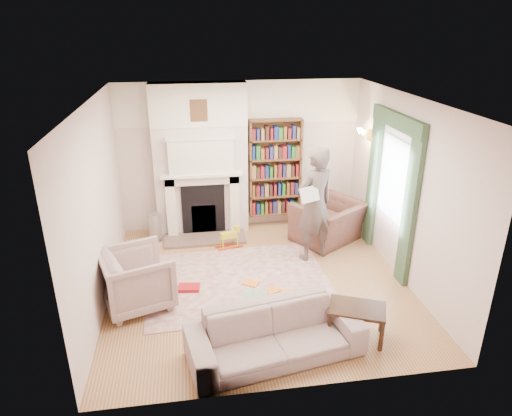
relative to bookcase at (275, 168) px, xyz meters
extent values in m
plane|color=brown|center=(-0.65, -2.12, -1.18)|extent=(4.50, 4.50, 0.00)
plane|color=white|center=(-0.65, -2.12, 1.62)|extent=(4.50, 4.50, 0.00)
plane|color=silver|center=(-0.65, 0.13, 0.22)|extent=(4.50, 0.00, 4.50)
plane|color=silver|center=(-0.65, -4.37, 0.22)|extent=(4.50, 0.00, 4.50)
plane|color=silver|center=(-2.90, -2.12, 0.22)|extent=(0.00, 4.50, 4.50)
plane|color=silver|center=(1.60, -2.12, 0.22)|extent=(0.00, 4.50, 4.50)
cube|color=silver|center=(-1.40, -0.04, 0.22)|extent=(1.70, 0.35, 2.80)
cube|color=silver|center=(-1.40, -0.33, 0.04)|extent=(1.47, 0.24, 0.05)
cube|color=black|center=(-1.40, -0.24, -0.68)|extent=(0.80, 0.06, 0.96)
cube|color=silver|center=(-1.40, -0.31, 0.38)|extent=(1.15, 0.18, 0.62)
cube|color=brown|center=(0.00, 0.00, 0.00)|extent=(1.00, 0.24, 1.85)
cube|color=silver|center=(1.58, -1.72, 0.27)|extent=(0.02, 0.90, 1.30)
cube|color=#2F462D|center=(1.55, -2.42, 0.02)|extent=(0.07, 0.32, 2.40)
cube|color=#2F462D|center=(1.55, -1.02, 0.02)|extent=(0.07, 0.32, 2.40)
cube|color=#2F462D|center=(1.54, -1.72, 1.20)|extent=(0.09, 1.70, 0.24)
cube|color=beige|center=(-0.96, -2.05, -1.17)|extent=(2.90, 2.28, 0.01)
imported|color=#4A2827|center=(0.84, -0.86, -0.80)|extent=(1.51, 1.47, 0.75)
imported|color=#C0B29E|center=(-2.43, -2.46, -0.75)|extent=(1.17, 1.15, 0.84)
imported|color=#B7AB97|center=(-0.71, -3.80, -0.87)|extent=(2.20, 1.18, 0.61)
imported|color=#4F423F|center=(0.39, -1.46, -0.19)|extent=(0.85, 0.72, 1.96)
cube|color=beige|center=(0.24, -1.66, 0.07)|extent=(0.36, 0.24, 0.24)
cylinder|color=#9EA0A6|center=(-2.31, -0.40, -0.90)|extent=(0.28, 0.28, 0.55)
cube|color=gold|center=(-0.78, -2.54, -1.15)|extent=(0.46, 0.46, 0.03)
cube|color=maroon|center=(-1.73, -2.18, -1.14)|extent=(0.35, 0.25, 0.05)
cube|color=red|center=(-0.71, -2.54, -1.16)|extent=(0.30, 0.29, 0.02)
cube|color=red|center=(-0.78, -2.16, -1.16)|extent=(0.30, 0.28, 0.02)
cube|color=red|center=(-0.50, -2.42, -1.16)|extent=(0.29, 0.26, 0.02)
cube|color=red|center=(-0.25, -2.52, -1.16)|extent=(0.27, 0.22, 0.02)
camera|label=1|loc=(-1.61, -8.19, 2.60)|focal=32.00mm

